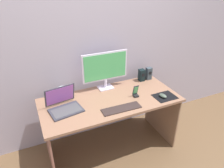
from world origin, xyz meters
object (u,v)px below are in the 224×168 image
at_px(fishbowl, 62,92).
at_px(speaker_near_monitor, 142,75).
at_px(speaker_right, 149,73).
at_px(mouse, 163,96).
at_px(monitor, 105,68).
at_px(laptop, 64,105).
at_px(phone_in_dock, 136,93).
at_px(keyboard_external, 121,109).

bearing_deg(fishbowl, speaker_near_monitor, -0.21).
distance_m(speaker_right, mouse, 0.48).
bearing_deg(monitor, speaker_near_monitor, -0.65).
xyz_separation_m(laptop, phone_in_dock, (0.80, -0.08, 0.00)).
xyz_separation_m(speaker_right, laptop, (-1.18, -0.24, -0.03)).
xyz_separation_m(monitor, speaker_near_monitor, (0.51, -0.01, -0.18)).
bearing_deg(speaker_near_monitor, mouse, -89.93).
bearing_deg(phone_in_dock, monitor, 126.13).
height_order(monitor, keyboard_external, monitor).
bearing_deg(keyboard_external, speaker_right, 38.44).
bearing_deg(speaker_near_monitor, phone_in_dock, -130.32).
bearing_deg(laptop, mouse, -11.98).
distance_m(speaker_near_monitor, laptop, 1.10).
bearing_deg(speaker_right, speaker_near_monitor, -179.99).
relative_size(speaker_right, fishbowl, 1.12).
relative_size(monitor, fishbowl, 3.90).
height_order(laptop, keyboard_external, laptop).
distance_m(mouse, phone_in_dock, 0.31).
bearing_deg(speaker_near_monitor, fishbowl, 179.79).
relative_size(speaker_right, laptop, 0.45).
height_order(keyboard_external, mouse, mouse).
relative_size(fishbowl, mouse, 1.43).
relative_size(monitor, phone_in_dock, 4.07).
distance_m(fishbowl, phone_in_dock, 0.83).
xyz_separation_m(keyboard_external, mouse, (0.53, 0.01, 0.02)).
height_order(monitor, fishbowl, monitor).
distance_m(speaker_near_monitor, mouse, 0.47).
bearing_deg(mouse, fishbowl, 144.16).
xyz_separation_m(speaker_right, mouse, (-0.11, -0.47, -0.06)).
bearing_deg(fishbowl, monitor, 0.21).
height_order(speaker_right, keyboard_external, speaker_right).
relative_size(keyboard_external, phone_in_dock, 3.05).
distance_m(monitor, phone_in_dock, 0.46).
bearing_deg(mouse, speaker_near_monitor, 78.68).
relative_size(speaker_near_monitor, laptop, 0.43).
xyz_separation_m(speaker_right, keyboard_external, (-0.64, -0.48, -0.08)).
bearing_deg(phone_in_dock, laptop, 174.36).
xyz_separation_m(laptop, mouse, (1.07, -0.23, -0.03)).
bearing_deg(laptop, monitor, 23.48).
bearing_deg(fishbowl, speaker_right, -0.19).
xyz_separation_m(speaker_right, phone_in_dock, (-0.38, -0.32, -0.03)).
relative_size(keyboard_external, mouse, 4.20).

